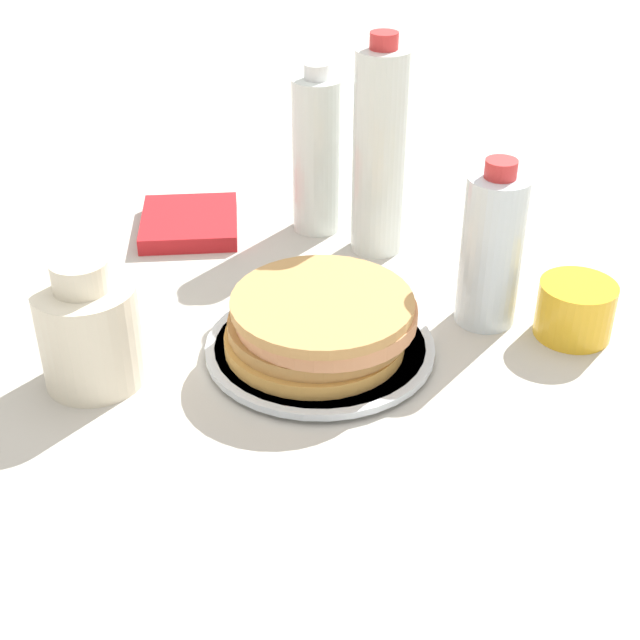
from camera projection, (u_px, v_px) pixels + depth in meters
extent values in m
plane|color=#BCB7AD|center=(343.00, 354.00, 0.90)|extent=(4.00, 4.00, 0.00)
cylinder|color=silver|center=(320.00, 349.00, 0.89)|extent=(0.21, 0.21, 0.01)
cylinder|color=silver|center=(320.00, 347.00, 0.89)|extent=(0.23, 0.23, 0.01)
cylinder|color=#C78F42|center=(314.00, 340.00, 0.88)|extent=(0.18, 0.18, 0.02)
cylinder|color=#AE7D43|center=(318.00, 324.00, 0.88)|extent=(0.18, 0.18, 0.01)
cylinder|color=tan|center=(326.00, 313.00, 0.87)|extent=(0.18, 0.18, 0.02)
cylinder|color=tan|center=(322.00, 303.00, 0.86)|extent=(0.18, 0.18, 0.01)
cylinder|color=yellow|center=(575.00, 310.00, 0.91)|extent=(0.08, 0.08, 0.06)
cylinder|color=beige|center=(90.00, 335.00, 0.83)|extent=(0.10, 0.10, 0.10)
cylinder|color=beige|center=(80.00, 275.00, 0.80)|extent=(0.05, 0.05, 0.03)
cylinder|color=silver|center=(380.00, 154.00, 1.03)|extent=(0.06, 0.06, 0.24)
cylinder|color=red|center=(384.00, 41.00, 0.96)|extent=(0.03, 0.03, 0.02)
cylinder|color=silver|center=(317.00, 157.00, 1.09)|extent=(0.06, 0.06, 0.19)
cylinder|color=white|center=(317.00, 71.00, 1.03)|extent=(0.03, 0.03, 0.02)
cylinder|color=silver|center=(491.00, 251.00, 0.91)|extent=(0.06, 0.06, 0.16)
cylinder|color=red|center=(501.00, 169.00, 0.86)|extent=(0.03, 0.03, 0.02)
cube|color=red|center=(190.00, 223.00, 1.13)|extent=(0.16, 0.17, 0.02)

